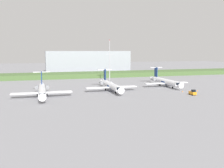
{
  "coord_description": "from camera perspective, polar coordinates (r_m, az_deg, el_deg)",
  "views": [
    {
      "loc": [
        -30.21,
        -98.18,
        17.75
      ],
      "look_at": [
        0.0,
        8.13,
        3.0
      ],
      "focal_mm": 39.89,
      "sensor_mm": 36.0,
      "label": 1
    }
  ],
  "objects": [
    {
      "name": "ground_plane",
      "position": [
        132.89,
        -2.58,
        -0.08
      ],
      "size": [
        500.0,
        500.0,
        0.0
      ],
      "primitive_type": "plane",
      "color": "gray"
    },
    {
      "name": "grass_berm",
      "position": [
        171.38,
        -5.64,
        2.12
      ],
      "size": [
        320.0,
        20.0,
        3.0
      ],
      "primitive_type": "cube",
      "color": "#4C6B38",
      "rests_on": "ground"
    },
    {
      "name": "regional_jet_nearest",
      "position": [
        100.71,
        -15.74,
        -1.38
      ],
      "size": [
        22.81,
        31.0,
        9.0
      ],
      "color": "white",
      "rests_on": "ground"
    },
    {
      "name": "regional_jet_second",
      "position": [
        111.37,
        -0.33,
        -0.25
      ],
      "size": [
        22.81,
        31.0,
        9.0
      ],
      "color": "white",
      "rests_on": "ground"
    },
    {
      "name": "regional_jet_third",
      "position": [
        128.55,
        12.01,
        0.64
      ],
      "size": [
        22.81,
        31.0,
        9.0
      ],
      "color": "white",
      "rests_on": "ground"
    },
    {
      "name": "antenna_mast",
      "position": [
        144.05,
        -0.55,
        4.52
      ],
      "size": [
        4.4,
        0.5,
        24.17
      ],
      "color": "#B2B2B7",
      "rests_on": "ground"
    },
    {
      "name": "distant_hangar",
      "position": [
        202.55,
        -5.71,
        5.04
      ],
      "size": [
        65.23,
        25.27,
        17.62
      ],
      "primitive_type": "cube",
      "color": "#9EA3AD",
      "rests_on": "ground"
    },
    {
      "name": "baggage_tug",
      "position": [
        105.71,
        18.02,
        -1.89
      ],
      "size": [
        1.72,
        3.2,
        2.3
      ],
      "color": "orange",
      "rests_on": "ground"
    },
    {
      "name": "safety_cone_front_marker",
      "position": [
        112.44,
        15.85,
        -1.63
      ],
      "size": [
        0.44,
        0.44,
        0.55
      ],
      "primitive_type": "cone",
      "color": "orange",
      "rests_on": "ground"
    },
    {
      "name": "safety_cone_mid_marker",
      "position": [
        114.23,
        17.28,
        -1.54
      ],
      "size": [
        0.44,
        0.44,
        0.55
      ],
      "primitive_type": "cone",
      "color": "orange",
      "rests_on": "ground"
    },
    {
      "name": "safety_cone_rear_marker",
      "position": [
        116.83,
        19.03,
        -1.42
      ],
      "size": [
        0.44,
        0.44,
        0.55
      ],
      "primitive_type": "cone",
      "color": "orange",
      "rests_on": "ground"
    }
  ]
}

